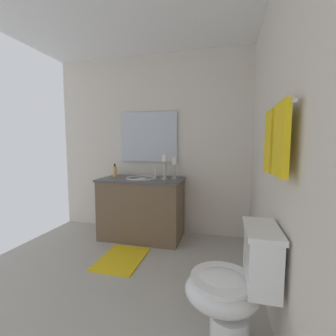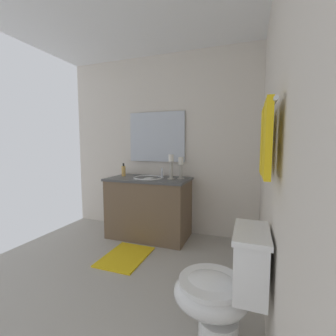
{
  "view_description": "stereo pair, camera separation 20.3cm",
  "coord_description": "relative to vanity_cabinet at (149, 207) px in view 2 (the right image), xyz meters",
  "views": [
    {
      "loc": [
        1.55,
        1.03,
        1.22
      ],
      "look_at": [
        -0.45,
        0.53,
        1.01
      ],
      "focal_mm": 24.44,
      "sensor_mm": 36.0,
      "label": 1
    },
    {
      "loc": [
        1.49,
        1.23,
        1.22
      ],
      "look_at": [
        -0.45,
        0.53,
        1.01
      ],
      "focal_mm": 24.44,
      "sensor_mm": 36.0,
      "label": 2
    }
  ],
  "objects": [
    {
      "name": "towel_center",
      "position": [
        1.51,
        1.32,
        0.85
      ],
      "size": [
        0.25,
        0.03,
        0.37
      ],
      "primitive_type": "cube",
      "color": "yellow",
      "rests_on": "towel_bar"
    },
    {
      "name": "sink_basin",
      "position": [
        -0.0,
        0.0,
        0.36
      ],
      "size": [
        0.4,
        0.4,
        0.24
      ],
      "color": "white",
      "rests_on": "vanity_cabinet"
    },
    {
      "name": "candle_holder_short",
      "position": [
        0.01,
        0.31,
        0.56
      ],
      "size": [
        0.09,
        0.09,
        0.31
      ],
      "color": "#B7B2A5",
      "rests_on": "vanity_cabinet"
    },
    {
      "name": "vanity_cabinet",
      "position": [
        0.0,
        0.0,
        0.0
      ],
      "size": [
        0.58,
        1.08,
        0.79
      ],
      "color": "brown",
      "rests_on": "ground"
    },
    {
      "name": "candle_holder_tall",
      "position": [
        -0.07,
        0.42,
        0.54
      ],
      "size": [
        0.09,
        0.09,
        0.28
      ],
      "color": "#B7B2A5",
      "rests_on": "vanity_cabinet"
    },
    {
      "name": "mirror",
      "position": [
        -0.28,
        0.0,
        0.94
      ],
      "size": [
        0.02,
        0.82,
        0.69
      ],
      "primitive_type": "cube",
      "color": "silver"
    },
    {
      "name": "wall_left",
      "position": [
        -0.33,
        0.02,
        0.83
      ],
      "size": [
        0.04,
        2.76,
        2.45
      ],
      "primitive_type": "cube",
      "color": "silver",
      "rests_on": "ground"
    },
    {
      "name": "towel_near_vanity",
      "position": [
        1.21,
        1.32,
        0.85
      ],
      "size": [
        0.22,
        0.03,
        0.39
      ],
      "primitive_type": "cube",
      "color": "yellow",
      "rests_on": "towel_bar"
    },
    {
      "name": "towel_bar",
      "position": [
        1.36,
        1.34,
        1.02
      ],
      "size": [
        0.6,
        0.02,
        0.02
      ],
      "primitive_type": "cylinder",
      "rotation": [
        0.0,
        1.57,
        0.0
      ],
      "color": "silver"
    },
    {
      "name": "bath_mat",
      "position": [
        0.62,
        0.0,
        -0.39
      ],
      "size": [
        0.6,
        0.44,
        0.02
      ],
      "primitive_type": "cube",
      "color": "yellow",
      "rests_on": "ground"
    },
    {
      "name": "wall_back",
      "position": [
        1.22,
        1.4,
        0.83
      ],
      "size": [
        3.09,
        0.04,
        2.45
      ],
      "primitive_type": "cube",
      "color": "silver",
      "rests_on": "ground"
    },
    {
      "name": "floor",
      "position": [
        1.22,
        0.02,
        -0.41
      ],
      "size": [
        3.09,
        2.76,
        0.02
      ],
      "primitive_type": "cube",
      "color": "#B2ADA3",
      "rests_on": "ground"
    },
    {
      "name": "soap_bottle",
      "position": [
        -0.06,
        -0.41,
        0.47
      ],
      "size": [
        0.06,
        0.06,
        0.18
      ],
      "color": "#E5B259",
      "rests_on": "vanity_cabinet"
    },
    {
      "name": "toilet",
      "position": [
        1.4,
        1.12,
        -0.03
      ],
      "size": [
        0.39,
        0.54,
        0.75
      ],
      "color": "white",
      "rests_on": "ground"
    }
  ]
}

